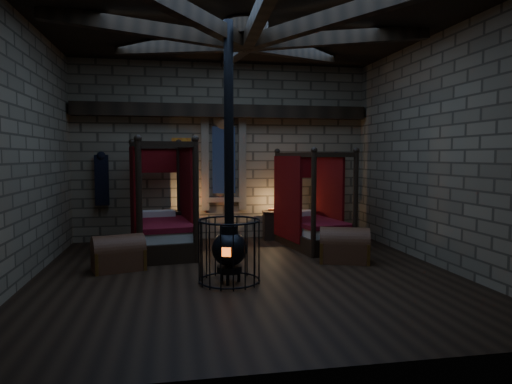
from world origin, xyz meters
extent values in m
cube|color=black|center=(0.00, 0.00, 0.00)|extent=(7.00, 7.00, 0.01)
cube|color=#847054|center=(0.00, 3.50, 2.10)|extent=(7.00, 0.02, 4.20)
cube|color=#847054|center=(0.00, -3.50, 2.10)|extent=(7.00, 0.02, 4.20)
cube|color=#847054|center=(-3.50, 0.00, 2.10)|extent=(0.02, 7.00, 4.20)
cube|color=#847054|center=(3.50, 0.00, 2.10)|extent=(0.02, 7.00, 4.20)
cube|color=black|center=(0.00, 0.00, 4.20)|extent=(7.00, 7.00, 0.01)
cube|color=black|center=(0.00, 3.32, 3.05)|extent=(6.86, 0.35, 0.30)
cylinder|color=black|center=(0.00, 0.00, 4.05)|extent=(0.70, 0.70, 0.25)
cube|color=black|center=(0.00, 3.45, 1.90)|extent=(0.55, 0.04, 1.60)
cube|color=maroon|center=(-1.00, 3.46, 2.10)|extent=(0.45, 0.03, 0.65)
cube|color=black|center=(-2.80, 3.34, 1.45)|extent=(0.30, 0.10, 1.15)
cube|color=black|center=(2.80, 3.34, 1.45)|extent=(0.30, 0.10, 1.15)
cube|color=black|center=(-1.44, 2.00, 0.19)|extent=(1.39, 2.27, 0.37)
cube|color=beige|center=(-1.44, 2.00, 0.47)|extent=(1.24, 2.09, 0.23)
cube|color=maroon|center=(-1.44, 2.00, 0.62)|extent=(1.31, 2.14, 0.10)
cube|color=beige|center=(-1.54, 2.78, 0.72)|extent=(0.76, 0.45, 0.14)
cube|color=#5F0808|center=(-1.58, 3.05, 1.90)|extent=(1.13, 0.20, 0.57)
cylinder|color=black|center=(-1.81, 0.91, 1.13)|extent=(0.11, 0.11, 2.27)
cylinder|color=black|center=(-2.09, 2.95, 1.13)|extent=(0.11, 0.11, 2.27)
cylinder|color=black|center=(-0.79, 1.05, 1.13)|extent=(0.11, 0.11, 2.27)
cylinder|color=black|center=(-1.07, 3.09, 1.13)|extent=(0.11, 0.11, 2.27)
cube|color=#5F0808|center=(-2.02, 2.23, 1.18)|extent=(0.27, 1.54, 2.01)
cube|color=#5F0808|center=(-0.94, 2.38, 1.18)|extent=(0.27, 1.54, 2.01)
cube|color=black|center=(1.80, 2.03, 0.17)|extent=(1.32, 2.09, 0.34)
cube|color=beige|center=(1.80, 2.03, 0.43)|extent=(1.18, 1.93, 0.21)
cube|color=maroon|center=(1.80, 2.03, 0.56)|extent=(1.24, 1.97, 0.09)
cube|color=beige|center=(1.69, 2.74, 0.66)|extent=(0.70, 0.43, 0.13)
cube|color=#5F0808|center=(1.64, 2.99, 1.74)|extent=(1.03, 0.21, 0.52)
cylinder|color=black|center=(1.49, 1.03, 1.03)|extent=(0.10, 0.10, 2.07)
cylinder|color=black|center=(1.18, 2.89, 1.03)|extent=(0.10, 0.10, 2.07)
cylinder|color=black|center=(2.42, 1.18, 1.03)|extent=(0.10, 0.10, 2.07)
cylinder|color=black|center=(2.11, 3.04, 1.03)|extent=(0.10, 0.10, 2.07)
cube|color=#5F0808|center=(1.26, 2.23, 1.08)|extent=(0.28, 1.40, 1.83)
cube|color=#5F0808|center=(2.25, 2.39, 1.08)|extent=(0.28, 1.40, 1.83)
cube|color=#582F1B|center=(-2.17, 0.71, 0.18)|extent=(0.99, 0.76, 0.36)
cylinder|color=#582F1B|center=(-2.17, 0.71, 0.36)|extent=(0.99, 0.76, 0.53)
cube|color=olive|center=(-2.55, 0.60, 0.18)|extent=(0.21, 0.54, 0.38)
cube|color=olive|center=(-1.78, 0.83, 0.18)|extent=(0.21, 0.54, 0.38)
cube|color=#582F1B|center=(1.96, 0.59, 0.19)|extent=(1.05, 0.83, 0.38)
cylinder|color=#582F1B|center=(1.96, 0.59, 0.38)|extent=(1.05, 0.83, 0.56)
cube|color=olive|center=(1.56, 0.73, 0.19)|extent=(0.25, 0.57, 0.40)
cube|color=olive|center=(2.36, 0.45, 0.19)|extent=(0.25, 0.57, 0.40)
cube|color=black|center=(-0.94, 3.05, 0.35)|extent=(0.43, 0.41, 0.70)
cube|color=black|center=(-0.94, 3.05, 0.72)|extent=(0.47, 0.45, 0.04)
cylinder|color=olive|center=(-0.94, 3.05, 0.82)|extent=(0.10, 0.10, 0.16)
cube|color=black|center=(1.11, 3.12, 0.32)|extent=(0.42, 0.40, 0.65)
cube|color=black|center=(1.11, 3.12, 0.66)|extent=(0.46, 0.44, 0.04)
cube|color=#582F1B|center=(1.11, 3.12, 0.72)|extent=(0.18, 0.13, 0.05)
cylinder|color=black|center=(-0.35, -0.43, 0.22)|extent=(0.40, 0.40, 0.10)
sphere|color=black|center=(-0.35, -0.43, 0.55)|extent=(0.56, 0.56, 0.56)
cylinder|color=black|center=(-0.35, -0.43, 0.84)|extent=(0.28, 0.28, 0.14)
cube|color=#FF5914|center=(-0.43, -0.69, 0.55)|extent=(0.14, 0.06, 0.14)
cylinder|color=black|center=(-0.35, -0.43, 2.47)|extent=(0.15, 0.15, 3.16)
torus|color=black|center=(-0.35, -0.43, 0.04)|extent=(0.98, 0.98, 0.03)
torus|color=black|center=(-0.35, -0.43, 0.99)|extent=(0.98, 0.98, 0.03)
camera|label=1|loc=(-1.21, -7.47, 2.00)|focal=32.00mm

